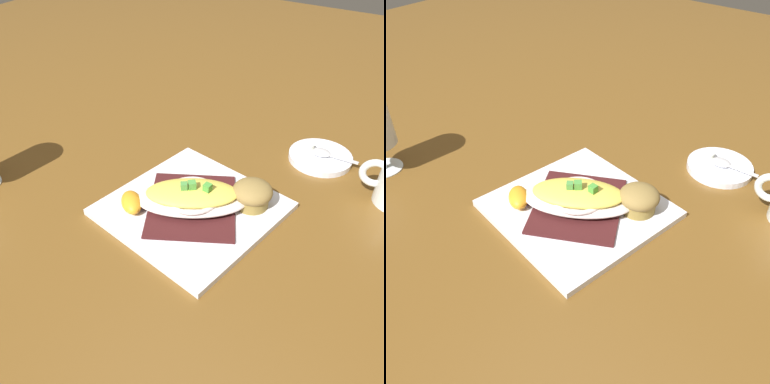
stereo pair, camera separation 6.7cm
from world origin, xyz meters
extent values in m
plane|color=brown|center=(0.00, 0.00, 0.00)|extent=(2.60, 2.60, 0.00)
cube|color=white|center=(0.00, 0.00, 0.01)|extent=(0.29, 0.29, 0.01)
cube|color=#401718|center=(0.00, 0.00, 0.01)|extent=(0.20, 0.21, 0.00)
ellipsoid|color=silver|center=(0.00, 0.00, 0.03)|extent=(0.20, 0.17, 0.02)
torus|color=silver|center=(0.00, 0.00, 0.03)|extent=(0.13, 0.13, 0.01)
ellipsoid|color=#E5CC4E|center=(0.00, 0.00, 0.04)|extent=(0.17, 0.14, 0.02)
cube|color=#4D9B3F|center=(0.00, 0.00, 0.06)|extent=(0.02, 0.02, 0.01)
cube|color=#4C9543|center=(-0.01, -0.01, 0.05)|extent=(0.02, 0.02, 0.01)
cube|color=green|center=(0.02, 0.01, 0.05)|extent=(0.01, 0.01, 0.01)
cube|color=#CC472B|center=(-0.01, -0.01, 0.05)|extent=(0.01, 0.01, 0.01)
cube|color=#B65F32|center=(0.00, 0.00, 0.05)|extent=(0.01, 0.01, 0.01)
cylinder|color=olive|center=(0.08, 0.06, 0.02)|extent=(0.06, 0.06, 0.02)
ellipsoid|color=olive|center=(0.08, 0.06, 0.04)|extent=(0.07, 0.07, 0.03)
ellipsoid|color=#4C0F23|center=(0.08, 0.06, 0.05)|extent=(0.02, 0.02, 0.01)
ellipsoid|color=#592967|center=(-0.09, -0.04, 0.01)|extent=(0.06, 0.05, 0.01)
ellipsoid|color=orange|center=(-0.08, -0.06, 0.02)|extent=(0.06, 0.06, 0.02)
torus|color=white|center=(0.24, 0.19, 0.05)|extent=(0.05, 0.02, 0.05)
cylinder|color=white|center=(0.13, 0.26, 0.01)|extent=(0.12, 0.12, 0.01)
ellipsoid|color=silver|center=(0.13, 0.26, 0.02)|extent=(0.04, 0.03, 0.01)
cube|color=silver|center=(0.17, 0.26, 0.02)|extent=(0.06, 0.01, 0.00)
cylinder|color=white|center=(0.11, 0.26, 0.02)|extent=(0.02, 0.02, 0.02)
camera|label=1|loc=(0.27, -0.44, 0.46)|focal=39.05mm
camera|label=2|loc=(0.33, -0.40, 0.46)|focal=39.05mm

